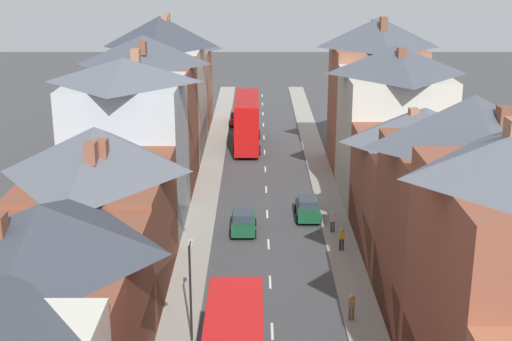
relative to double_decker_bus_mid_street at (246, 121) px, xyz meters
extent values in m
cube|color=gray|center=(-3.29, -17.91, -2.75)|extent=(2.20, 104.00, 0.14)
cube|color=gray|center=(6.91, -17.91, -2.75)|extent=(2.20, 104.00, 0.14)
cube|color=silver|center=(1.81, -37.91, -2.81)|extent=(0.14, 1.80, 0.01)
cube|color=silver|center=(1.81, -31.91, -2.81)|extent=(0.14, 1.80, 0.01)
cube|color=silver|center=(1.81, -25.91, -2.81)|extent=(0.14, 1.80, 0.01)
cube|color=silver|center=(1.81, -19.91, -2.81)|extent=(0.14, 1.80, 0.01)
cube|color=silver|center=(1.81, -13.91, -2.81)|extent=(0.14, 1.80, 0.01)
cube|color=silver|center=(1.81, -7.91, -2.81)|extent=(0.14, 1.80, 0.01)
cube|color=silver|center=(1.81, -1.91, -2.81)|extent=(0.14, 1.80, 0.01)
cube|color=silver|center=(1.81, 4.09, -2.81)|extent=(0.14, 1.80, 0.01)
cube|color=silver|center=(1.81, 10.09, -2.81)|extent=(0.14, 1.80, 0.01)
cube|color=silver|center=(1.81, 16.09, -2.81)|extent=(0.14, 1.80, 0.01)
cube|color=silver|center=(1.81, 22.09, -2.81)|extent=(0.14, 1.80, 0.01)
cube|color=silver|center=(1.81, 28.09, -2.81)|extent=(0.14, 1.80, 0.01)
cube|color=brown|center=(-8.39, -43.57, 0.70)|extent=(8.00, 10.93, 7.04)
pyramid|color=#383D47|center=(-8.39, -43.57, 5.38)|extent=(8.00, 10.93, 2.31)
cube|color=brown|center=(-8.39, -32.40, 0.87)|extent=(8.00, 11.39, 7.37)
cube|color=olive|center=(-4.45, -32.40, -1.22)|extent=(0.12, 10.48, 3.20)
pyramid|color=#565B66|center=(-8.39, -32.40, 5.90)|extent=(8.00, 11.39, 2.69)
cube|color=brown|center=(-7.97, -35.29, 6.50)|extent=(0.60, 0.90, 1.20)
cube|color=brown|center=(-7.57, -34.33, 6.44)|extent=(0.60, 0.90, 1.09)
cube|color=#ADB2B7|center=(-8.39, -22.29, 2.63)|extent=(8.00, 8.84, 10.89)
cube|color=#1E5133|center=(-4.45, -22.29, -1.22)|extent=(0.12, 8.13, 3.20)
pyramid|color=#565B66|center=(-8.39, -22.29, 8.91)|extent=(8.00, 8.84, 1.68)
cube|color=#99664C|center=(-7.67, -21.27, 9.58)|extent=(0.60, 0.90, 1.33)
cube|color=brown|center=(-8.39, -12.97, 2.53)|extent=(8.00, 9.80, 10.69)
cube|color=maroon|center=(-4.45, -12.97, -1.22)|extent=(0.12, 9.02, 3.20)
pyramid|color=#474C56|center=(-8.39, -12.97, 9.09)|extent=(8.00, 9.80, 2.43)
cube|color=brown|center=(-8.02, -15.85, 9.60)|extent=(0.60, 0.90, 1.01)
cube|color=#BCB7A8|center=(-8.39, -2.11, 2.58)|extent=(8.00, 11.92, 10.80)
cube|color=navy|center=(-4.45, -2.11, -1.22)|extent=(0.12, 10.96, 3.20)
pyramid|color=#383D47|center=(-8.39, -2.11, 9.45)|extent=(8.00, 11.92, 2.94)
cube|color=#99664C|center=(-8.05, 0.60, 10.19)|extent=(0.60, 0.90, 1.49)
cube|color=#99664C|center=(-7.94, -1.99, 10.14)|extent=(0.60, 0.90, 1.38)
cube|color=#B2704C|center=(-8.39, 8.97, 1.73)|extent=(8.00, 10.24, 9.10)
cube|color=olive|center=(-4.45, 8.97, -1.22)|extent=(0.12, 9.42, 3.20)
pyramid|color=#474C56|center=(-8.39, 8.97, 7.77)|extent=(8.00, 10.24, 2.98)
cube|color=#99664C|center=(-9.96, 11.59, 8.24)|extent=(0.60, 0.90, 0.92)
cube|color=brown|center=(12.01, -36.78, 2.18)|extent=(8.00, 8.71, 9.99)
cube|color=black|center=(8.07, -36.78, -1.22)|extent=(0.12, 8.01, 3.20)
pyramid|color=#474C56|center=(12.01, -36.78, 8.57)|extent=(8.00, 8.71, 2.79)
cube|color=brown|center=(13.08, -38.12, 9.10)|extent=(0.60, 0.90, 1.07)
cube|color=brown|center=(12.01, -26.67, 1.00)|extent=(8.00, 11.51, 7.64)
cube|color=#1E5133|center=(8.07, -26.67, -1.22)|extent=(0.12, 10.59, 3.20)
pyramid|color=#565B66|center=(12.01, -26.67, 5.98)|extent=(8.00, 11.51, 2.31)
cube|color=#99664C|center=(11.27, -26.57, 6.51)|extent=(0.60, 0.90, 1.06)
cube|color=#BCB7A8|center=(12.01, -16.01, 2.39)|extent=(8.00, 9.80, 10.42)
cube|color=black|center=(8.07, -16.01, -1.22)|extent=(0.12, 9.01, 3.20)
pyramid|color=#474C56|center=(12.01, -16.01, 8.74)|extent=(8.00, 9.80, 2.26)
cube|color=brown|center=(12.02, -17.70, 9.29)|extent=(0.60, 0.90, 1.10)
cube|color=brown|center=(12.01, -7.06, 2.86)|extent=(8.00, 8.11, 11.35)
cube|color=olive|center=(8.07, -7.06, -1.22)|extent=(0.12, 7.46, 3.20)
pyramid|color=#474C56|center=(12.01, -7.06, 9.89)|extent=(8.00, 8.11, 2.71)
cube|color=brown|center=(11.76, -6.42, 10.41)|extent=(0.60, 0.90, 1.04)
cube|color=brown|center=(12.13, -8.79, 10.64)|extent=(0.60, 0.90, 1.50)
cube|color=red|center=(0.01, -47.39, 2.43)|extent=(2.39, 10.37, 0.10)
cube|color=#28333D|center=(0.01, -42.04, -0.97)|extent=(2.20, 0.10, 1.20)
cube|color=#28333D|center=(0.01, -42.04, 1.33)|extent=(2.20, 0.10, 1.10)
cube|color=yellow|center=(0.01, -42.04, 2.13)|extent=(1.34, 0.08, 0.32)
cube|color=#B70F0F|center=(0.01, -0.02, -1.17)|extent=(2.44, 10.80, 2.50)
cube|color=#B70F0F|center=(0.01, -0.02, 1.23)|extent=(2.44, 10.58, 2.30)
cube|color=#B70F0F|center=(0.01, -0.02, 2.43)|extent=(2.39, 10.37, 0.10)
cube|color=#28333D|center=(0.01, 5.33, -0.97)|extent=(2.20, 0.10, 1.20)
cube|color=#28333D|center=(0.01, 5.33, 1.33)|extent=(2.20, 0.10, 1.10)
cube|color=#28333D|center=(-1.18, -0.02, -0.92)|extent=(0.06, 9.18, 0.90)
cube|color=#28333D|center=(-1.18, -0.02, 1.33)|extent=(0.06, 9.18, 0.90)
cube|color=yellow|center=(0.01, 5.33, 2.13)|extent=(1.34, 0.08, 0.32)
cylinder|color=black|center=(-1.21, 3.32, -2.32)|extent=(0.30, 1.00, 1.00)
cylinder|color=black|center=(1.23, 3.32, -2.32)|extent=(0.30, 1.00, 1.00)
cylinder|color=black|center=(-1.21, -2.99, -2.32)|extent=(0.30, 1.00, 1.00)
cylinder|color=black|center=(1.23, -2.99, -2.32)|extent=(0.30, 1.00, 1.00)
cube|color=#144728|center=(4.91, -20.79, -2.11)|extent=(1.70, 3.99, 0.80)
cube|color=#28333D|center=(4.91, -20.99, -1.41)|extent=(1.46, 1.99, 0.60)
cylinder|color=black|center=(4.06, -19.55, -2.51)|extent=(0.20, 0.62, 0.62)
cylinder|color=black|center=(5.76, -19.55, -2.51)|extent=(0.20, 0.62, 0.62)
cylinder|color=black|center=(4.06, -22.02, -2.51)|extent=(0.20, 0.62, 0.62)
cylinder|color=black|center=(5.76, -22.02, -2.51)|extent=(0.20, 0.62, 0.62)
cube|color=#144728|center=(0.01, -23.62, -2.13)|extent=(1.70, 3.84, 0.76)
cube|color=#28333D|center=(0.01, -23.81, -1.45)|extent=(1.46, 1.92, 0.60)
cylinder|color=black|center=(-0.84, -22.43, -2.51)|extent=(0.20, 0.62, 0.62)
cylinder|color=black|center=(0.86, -22.43, -2.51)|extent=(0.20, 0.62, 0.62)
cylinder|color=black|center=(-0.84, -24.81, -2.51)|extent=(0.20, 0.62, 0.62)
cylinder|color=black|center=(0.86, -24.81, -2.51)|extent=(0.20, 0.62, 0.62)
cube|color=#B7BABF|center=(0.01, 9.11, -2.14)|extent=(1.70, 4.36, 0.72)
cube|color=#28333D|center=(0.01, 8.89, -1.48)|extent=(1.46, 2.18, 0.60)
cylinder|color=black|center=(-0.84, 10.46, -2.51)|extent=(0.20, 0.62, 0.62)
cylinder|color=black|center=(0.86, 10.46, -2.51)|extent=(0.20, 0.62, 0.62)
cylinder|color=black|center=(-0.84, 7.75, -2.51)|extent=(0.20, 0.62, 0.62)
cylinder|color=black|center=(0.86, 7.75, -2.51)|extent=(0.20, 0.62, 0.62)
cube|color=maroon|center=(-1.29, 10.48, -2.13)|extent=(1.70, 4.20, 0.76)
cube|color=#28333D|center=(-1.29, 10.27, -1.45)|extent=(1.46, 2.10, 0.60)
cylinder|color=black|center=(-2.14, 11.79, -2.51)|extent=(0.20, 0.62, 0.62)
cylinder|color=black|center=(-0.44, 11.79, -2.51)|extent=(0.20, 0.62, 0.62)
cylinder|color=black|center=(-2.14, 9.18, -2.51)|extent=(0.20, 0.62, 0.62)
cylinder|color=black|center=(-0.44, 9.18, -2.51)|extent=(0.20, 0.62, 0.62)
cylinder|color=brown|center=(6.12, -36.92, -2.26)|extent=(0.14, 0.14, 0.84)
cylinder|color=brown|center=(6.30, -36.92, -2.26)|extent=(0.14, 0.14, 0.84)
cube|color=#A87A38|center=(6.21, -36.92, -1.57)|extent=(0.36, 0.22, 0.54)
sphere|color=beige|center=(6.21, -36.92, -1.18)|extent=(0.22, 0.22, 0.22)
cylinder|color=#23232D|center=(6.68, -27.27, -2.26)|extent=(0.14, 0.14, 0.84)
cylinder|color=#23232D|center=(6.86, -27.27, -2.26)|extent=(0.14, 0.14, 0.84)
cube|color=gold|center=(6.77, -27.27, -1.57)|extent=(0.36, 0.22, 0.54)
sphere|color=tan|center=(6.77, -27.27, -1.18)|extent=(0.22, 0.22, 0.22)
cylinder|color=#3D4256|center=(6.40, -24.00, -2.26)|extent=(0.14, 0.14, 0.84)
cylinder|color=#3D4256|center=(6.58, -24.00, -2.26)|extent=(0.14, 0.14, 0.84)
cube|color=silver|center=(6.49, -24.00, -1.57)|extent=(0.36, 0.22, 0.54)
sphere|color=beige|center=(6.49, -24.00, -1.18)|extent=(0.22, 0.22, 0.22)
cylinder|color=black|center=(-2.44, -39.08, -0.07)|extent=(0.12, 0.12, 5.50)
cylinder|color=black|center=(-2.44, -38.63, 2.58)|extent=(0.08, 0.90, 0.08)
cube|color=beige|center=(-2.44, -38.18, 2.50)|extent=(0.20, 0.32, 0.20)
camera|label=1|loc=(0.93, -72.20, 16.88)|focal=50.00mm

